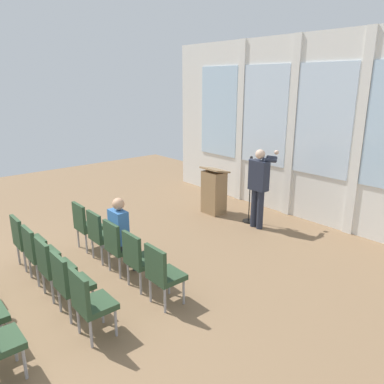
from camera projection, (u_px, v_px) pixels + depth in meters
ground_plane at (8, 313)px, 5.30m from camera, size 16.90×16.90×0.00m
rear_partition at (294, 128)px, 8.68m from camera, size 8.03×0.14×4.15m
speaker at (259, 183)px, 8.12m from camera, size 0.52×0.69×1.76m
mic_stand at (249, 208)px, 8.63m from camera, size 0.28×0.28×1.55m
lectern at (214, 191)px, 9.17m from camera, size 0.60×0.48×1.16m
chair_r0_c0 at (85, 223)px, 7.17m from camera, size 0.46×0.44×0.94m
chair_r0_c1 at (101, 233)px, 6.72m from camera, size 0.46×0.44×0.94m
chair_r0_c2 at (118, 244)px, 6.26m from camera, size 0.46×0.44×0.94m
audience_r0_c2 at (122, 231)px, 6.25m from camera, size 0.36×0.39×1.33m
chair_r0_c3 at (138, 257)px, 5.80m from camera, size 0.46×0.44×0.94m
chair_r0_c4 at (162, 272)px, 5.35m from camera, size 0.46×0.44×0.94m
chair_r1_c0 at (25, 238)px, 6.48m from camera, size 0.46×0.44×0.94m
chair_r1_c1 at (37, 250)px, 6.03m from camera, size 0.46×0.44×0.94m
chair_r1_c2 at (52, 264)px, 5.57m from camera, size 0.46×0.44×0.94m
chair_r1_c3 at (69, 281)px, 5.11m from camera, size 0.46×0.44×0.94m
chair_r1_c4 at (89, 300)px, 4.65m from camera, size 0.46×0.44×0.94m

